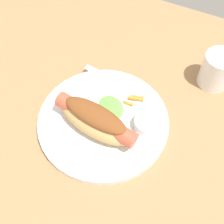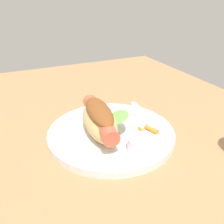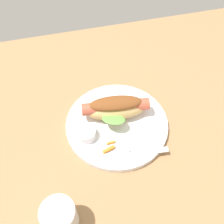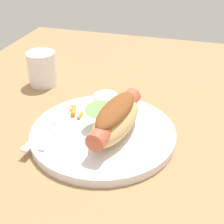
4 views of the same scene
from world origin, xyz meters
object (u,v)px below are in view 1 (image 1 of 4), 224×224
Objects in this scene: plate at (102,123)px; knife at (113,79)px; fork at (115,87)px; hot_dog at (96,120)px; drinking_cup at (217,70)px; carrot_garnish at (134,99)px; sauce_ramekin at (147,124)px.

knife is (2.88, -10.89, 0.98)cm from plate.
hot_dog is at bearing -86.81° from fork.
plate is 1.70× the size of fork.
fork is at bearing -80.59° from plate.
fork is at bearing 33.33° from drinking_cup.
hot_dog is 10.97cm from carrot_garnish.
plate is 7.22× the size of carrot_garnish.
hot_dog is 29.83cm from drinking_cup.
sauce_ramekin reaches higher than knife.
hot_dog is 1.21× the size of knife.
drinking_cup is at bearing 30.09° from fork.
drinking_cup is at bearing -114.71° from sauce_ramekin.
hot_dog is at bearing 53.11° from drinking_cup.
carrot_garnish is (-4.15, -9.75, -2.82)cm from hot_dog.
carrot_garnish is at bearing -45.62° from sauce_ramekin.
fork is (10.36, -6.54, -1.07)cm from sauce_ramekin.
plate is at bearing -70.49° from knife.
drinking_cup is at bearing -129.04° from plate.
knife is 1.80× the size of drinking_cup.
knife is (11.72, -8.27, -1.09)cm from sauce_ramekin.
sauce_ramekin is 1.37× the size of carrot_garnish.
drinking_cup is (-17.90, -23.85, -0.75)cm from hot_dog.
drinking_cup is at bearing 60.57° from hot_dog.
knife reaches higher than plate.
carrot_garnish is (-3.90, -7.66, 1.26)cm from plate.
plate is at bearing 63.04° from carrot_garnish.
hot_dog is 4.74× the size of carrot_garnish.
knife is at bearing 125.05° from fork.
drinking_cup is at bearing -134.28° from carrot_garnish.
carrot_garnish is at bearing 45.72° from drinking_cup.
plate is 9.34cm from fork.
knife is at bearing -35.20° from sauce_ramekin.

